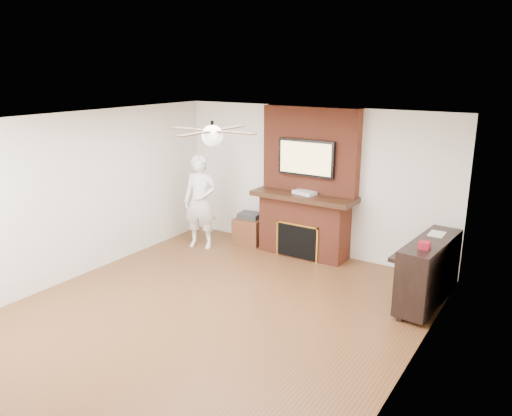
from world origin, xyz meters
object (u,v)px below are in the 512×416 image
Objects in this scene: side_table at (250,229)px; piano at (428,270)px; fireplace at (306,198)px; person at (200,202)px.

piano reaches higher than side_table.
person is at bearing -157.76° from fireplace.
fireplace reaches higher than side_table.
fireplace is at bearing -3.10° from side_table.
fireplace is at bearing 164.15° from piano.
person reaches higher than side_table.
fireplace is 4.38× the size of side_table.
person is at bearing -177.42° from piano.
fireplace is 1.50× the size of person.
piano is at bearing -18.47° from person.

